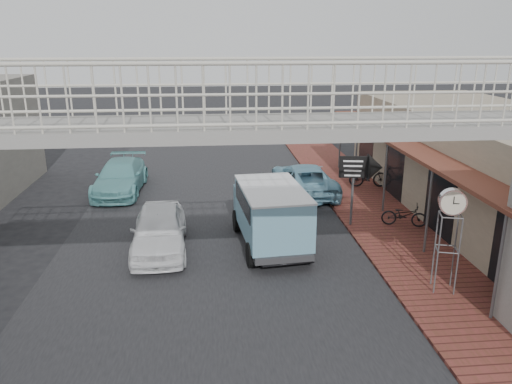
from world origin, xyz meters
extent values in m
plane|color=black|center=(0.00, 0.00, 0.00)|extent=(120.00, 120.00, 0.00)
cube|color=black|center=(0.00, 0.00, 0.01)|extent=(10.00, 60.00, 0.01)
cube|color=brown|center=(6.50, 3.00, 0.05)|extent=(3.00, 40.00, 0.10)
cube|color=gray|center=(11.00, 4.00, 2.00)|extent=(6.00, 18.00, 4.00)
cube|color=brown|center=(7.70, 4.00, 2.90)|extent=(1.80, 18.00, 0.12)
cube|color=silver|center=(8.05, 7.50, 3.30)|extent=(0.08, 2.60, 0.90)
cube|color=#B21914|center=(8.05, 1.00, 3.30)|extent=(0.08, 2.20, 0.80)
cube|color=gray|center=(0.00, -4.00, 5.12)|extent=(14.00, 2.00, 0.24)
cube|color=beige|center=(0.00, -3.05, 5.79)|extent=(14.00, 0.08, 1.10)
cube|color=beige|center=(0.00, -4.95, 5.79)|extent=(14.00, 0.08, 1.10)
imported|color=white|center=(-1.65, 2.15, 0.73)|extent=(1.91, 4.38, 1.47)
imported|color=black|center=(2.04, 2.38, 0.76)|extent=(2.19, 4.77, 1.52)
imported|color=#70AAC2|center=(4.20, 7.82, 0.69)|extent=(2.49, 5.07, 1.39)
imported|color=#67B0B3|center=(-4.00, 8.92, 0.70)|extent=(2.11, 4.90, 1.41)
cylinder|color=black|center=(1.00, 3.63, 0.39)|extent=(0.34, 0.80, 0.78)
cylinder|color=black|center=(2.74, 3.78, 0.39)|extent=(0.34, 0.80, 0.78)
cylinder|color=black|center=(1.26, 0.61, 0.39)|extent=(0.34, 0.80, 0.78)
cylinder|color=black|center=(3.00, 0.77, 0.39)|extent=(0.34, 0.80, 0.78)
cube|color=#6DA4BE|center=(2.03, 1.86, 1.32)|extent=(2.21, 3.74, 1.51)
cube|color=#6DA4BE|center=(1.85, 3.93, 1.06)|extent=(1.90, 1.16, 1.01)
cube|color=black|center=(2.03, 1.86, 1.74)|extent=(2.20, 3.07, 0.56)
cube|color=silver|center=(2.03, 1.86, 2.11)|extent=(2.23, 3.74, 0.07)
imported|color=black|center=(7.10, 3.32, 0.52)|extent=(1.71, 1.05, 0.85)
imported|color=black|center=(7.34, 8.33, 0.64)|extent=(1.84, 0.70, 1.08)
cylinder|color=#59595B|center=(6.18, -1.15, 1.19)|extent=(0.04, 0.04, 2.18)
cylinder|color=#59595B|center=(6.67, -1.29, 1.19)|extent=(0.04, 0.04, 2.18)
cylinder|color=#59595B|center=(6.03, -1.65, 1.19)|extent=(0.04, 0.04, 2.18)
cylinder|color=#59595B|center=(6.53, -1.79, 1.19)|extent=(0.04, 0.04, 2.18)
cylinder|color=silver|center=(6.35, -1.47, 2.64)|extent=(0.75, 0.43, 0.70)
cylinder|color=beige|center=(6.32, -1.59, 2.64)|extent=(0.60, 0.19, 0.62)
cylinder|color=beige|center=(6.39, -1.34, 2.64)|extent=(0.60, 0.19, 0.62)
cylinder|color=#59595B|center=(5.20, 3.63, 1.38)|extent=(0.09, 0.09, 2.56)
cube|color=black|center=(5.20, 3.60, 2.31)|extent=(1.05, 0.22, 0.79)
cone|color=black|center=(5.94, 3.49, 2.31)|extent=(0.67, 1.04, 0.97)
cube|color=white|center=(5.15, 3.58, 2.26)|extent=(0.70, 0.12, 0.53)
camera|label=1|loc=(0.09, -13.28, 6.75)|focal=35.00mm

